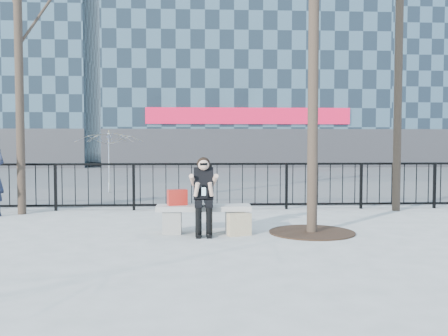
{
  "coord_description": "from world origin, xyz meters",
  "views": [
    {
      "loc": [
        -0.09,
        -8.7,
        1.6
      ],
      "look_at": [
        0.4,
        0.8,
        1.1
      ],
      "focal_mm": 40.0,
      "sensor_mm": 36.0,
      "label": 1
    }
  ],
  "objects": [
    {
      "name": "shopping_bag",
      "position": [
        0.61,
        -0.28,
        0.19
      ],
      "size": [
        0.43,
        0.26,
        0.38
      ],
      "primitive_type": "cube",
      "rotation": [
        0.0,
        0.0,
        0.32
      ],
      "color": "beige",
      "rests_on": "ground"
    },
    {
      "name": "handbag",
      "position": [
        -0.46,
        0.02,
        0.63
      ],
      "size": [
        0.37,
        0.25,
        0.28
      ],
      "primitive_type": "cube",
      "rotation": [
        0.0,
        0.0,
        0.29
      ],
      "color": "#B11E15",
      "rests_on": "bench_main"
    },
    {
      "name": "seated_woman",
      "position": [
        0.0,
        -0.16,
        0.67
      ],
      "size": [
        0.5,
        0.64,
        1.34
      ],
      "color": "black",
      "rests_on": "ground"
    },
    {
      "name": "street_surface",
      "position": [
        0.0,
        15.0,
        0.0
      ],
      "size": [
        60.0,
        23.0,
        0.01
      ],
      "primitive_type": "cube",
      "color": "#474747",
      "rests_on": "ground"
    },
    {
      "name": "vendor_umbrella",
      "position": [
        -2.86,
        6.97,
        0.99
      ],
      "size": [
        2.77,
        2.79,
        1.97
      ],
      "primitive_type": "imported",
      "rotation": [
        0.0,
        0.0,
        0.35
      ],
      "color": "gold",
      "rests_on": "ground"
    },
    {
      "name": "ground",
      "position": [
        0.0,
        0.0,
        0.0
      ],
      "size": [
        120.0,
        120.0,
        0.0
      ],
      "primitive_type": "plane",
      "color": "gray",
      "rests_on": "ground"
    },
    {
      "name": "tree_grate",
      "position": [
        1.9,
        -0.1,
        0.01
      ],
      "size": [
        1.5,
        1.5,
        0.02
      ],
      "primitive_type": "cylinder",
      "color": "black",
      "rests_on": "ground"
    },
    {
      "name": "bench_main",
      "position": [
        0.0,
        0.0,
        0.3
      ],
      "size": [
        1.65,
        0.46,
        0.49
      ],
      "color": "slate",
      "rests_on": "ground"
    },
    {
      "name": "railing",
      "position": [
        0.0,
        3.0,
        0.55
      ],
      "size": [
        14.0,
        0.06,
        1.1
      ],
      "color": "black",
      "rests_on": "ground"
    }
  ]
}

